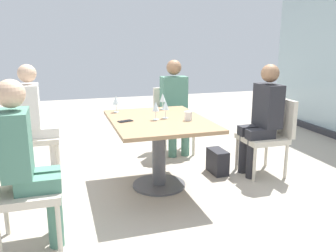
{
  "coord_description": "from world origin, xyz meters",
  "views": [
    {
      "loc": [
        3.39,
        -0.95,
        1.52
      ],
      "look_at": [
        0.0,
        0.1,
        0.65
      ],
      "focal_mm": 37.86,
      "sensor_mm": 36.0,
      "label": 1
    }
  ],
  "objects_px": {
    "dining_table_main": "(159,136)",
    "wine_glass_2": "(166,106)",
    "person_front_left": "(36,114)",
    "wine_glass_1": "(116,101)",
    "wine_glass_3": "(156,107)",
    "chair_far_left": "(173,116)",
    "person_far_left": "(175,102)",
    "cell_phone_on_table": "(125,121)",
    "chair_front_left": "(28,133)",
    "coffee_cup": "(188,116)",
    "wine_glass_0": "(163,98)",
    "person_front_right": "(26,156)",
    "handbag_0": "(217,161)",
    "chair_front_right": "(13,184)",
    "person_near_window": "(263,115)",
    "chair_near_window": "(270,131)"
  },
  "relations": [
    {
      "from": "person_front_right",
      "to": "wine_glass_3",
      "type": "height_order",
      "value": "person_front_right"
    },
    {
      "from": "chair_far_left",
      "to": "coffee_cup",
      "type": "bearing_deg",
      "value": -11.17
    },
    {
      "from": "wine_glass_3",
      "to": "handbag_0",
      "type": "relative_size",
      "value": 0.62
    },
    {
      "from": "chair_front_left",
      "to": "wine_glass_0",
      "type": "bearing_deg",
      "value": 79.54
    },
    {
      "from": "chair_far_left",
      "to": "wine_glass_0",
      "type": "relative_size",
      "value": 4.7
    },
    {
      "from": "wine_glass_3",
      "to": "cell_phone_on_table",
      "type": "xyz_separation_m",
      "value": [
        -0.01,
        -0.31,
        -0.13
      ]
    },
    {
      "from": "person_far_left",
      "to": "chair_far_left",
      "type": "bearing_deg",
      "value": 180.0
    },
    {
      "from": "wine_glass_2",
      "to": "wine_glass_1",
      "type": "bearing_deg",
      "value": -136.26
    },
    {
      "from": "person_front_right",
      "to": "coffee_cup",
      "type": "bearing_deg",
      "value": 113.02
    },
    {
      "from": "chair_far_left",
      "to": "person_front_left",
      "type": "bearing_deg",
      "value": -77.69
    },
    {
      "from": "person_front_left",
      "to": "wine_glass_1",
      "type": "bearing_deg",
      "value": 71.14
    },
    {
      "from": "wine_glass_0",
      "to": "coffee_cup",
      "type": "distance_m",
      "value": 0.64
    },
    {
      "from": "chair_near_window",
      "to": "person_near_window",
      "type": "xyz_separation_m",
      "value": [
        -0.0,
        -0.11,
        0.2
      ]
    },
    {
      "from": "chair_near_window",
      "to": "coffee_cup",
      "type": "height_order",
      "value": "chair_near_window"
    },
    {
      "from": "person_front_right",
      "to": "wine_glass_0",
      "type": "relative_size",
      "value": 6.81
    },
    {
      "from": "wine_glass_2",
      "to": "wine_glass_3",
      "type": "bearing_deg",
      "value": -70.42
    },
    {
      "from": "wine_glass_3",
      "to": "chair_far_left",
      "type": "bearing_deg",
      "value": 154.42
    },
    {
      "from": "person_near_window",
      "to": "person_front_right",
      "type": "relative_size",
      "value": 1.0
    },
    {
      "from": "person_front_right",
      "to": "handbag_0",
      "type": "xyz_separation_m",
      "value": [
        -0.93,
        1.97,
        -0.56
      ]
    },
    {
      "from": "wine_glass_1",
      "to": "wine_glass_3",
      "type": "relative_size",
      "value": 1.0
    },
    {
      "from": "person_near_window",
      "to": "wine_glass_3",
      "type": "relative_size",
      "value": 6.81
    },
    {
      "from": "person_near_window",
      "to": "person_front_left",
      "type": "height_order",
      "value": "same"
    },
    {
      "from": "dining_table_main",
      "to": "wine_glass_0",
      "type": "xyz_separation_m",
      "value": [
        -0.49,
        0.19,
        0.31
      ]
    },
    {
      "from": "coffee_cup",
      "to": "chair_front_left",
      "type": "bearing_deg",
      "value": -119.75
    },
    {
      "from": "wine_glass_0",
      "to": "chair_front_left",
      "type": "bearing_deg",
      "value": -100.46
    },
    {
      "from": "person_front_left",
      "to": "wine_glass_3",
      "type": "xyz_separation_m",
      "value": [
        0.79,
        1.18,
        0.16
      ]
    },
    {
      "from": "wine_glass_2",
      "to": "handbag_0",
      "type": "xyz_separation_m",
      "value": [
        -0.14,
        0.67,
        -0.72
      ]
    },
    {
      "from": "dining_table_main",
      "to": "wine_glass_2",
      "type": "bearing_deg",
      "value": 104.83
    },
    {
      "from": "chair_far_left",
      "to": "wine_glass_3",
      "type": "height_order",
      "value": "wine_glass_3"
    },
    {
      "from": "dining_table_main",
      "to": "person_far_left",
      "type": "bearing_deg",
      "value": 153.24
    },
    {
      "from": "wine_glass_0",
      "to": "chair_far_left",
      "type": "bearing_deg",
      "value": 153.02
    },
    {
      "from": "chair_front_right",
      "to": "wine_glass_2",
      "type": "height_order",
      "value": "wine_glass_2"
    },
    {
      "from": "cell_phone_on_table",
      "to": "person_near_window",
      "type": "bearing_deg",
      "value": 72.07
    },
    {
      "from": "wine_glass_0",
      "to": "wine_glass_3",
      "type": "height_order",
      "value": "same"
    },
    {
      "from": "person_front_right",
      "to": "wine_glass_1",
      "type": "height_order",
      "value": "person_front_right"
    },
    {
      "from": "chair_far_left",
      "to": "person_far_left",
      "type": "height_order",
      "value": "person_far_left"
    },
    {
      "from": "chair_front_right",
      "to": "wine_glass_3",
      "type": "bearing_deg",
      "value": 120.24
    },
    {
      "from": "chair_near_window",
      "to": "wine_glass_1",
      "type": "height_order",
      "value": "wine_glass_1"
    },
    {
      "from": "chair_front_right",
      "to": "person_far_left",
      "type": "bearing_deg",
      "value": 134.42
    },
    {
      "from": "chair_front_right",
      "to": "handbag_0",
      "type": "xyz_separation_m",
      "value": [
        -0.93,
        2.08,
        -0.36
      ]
    },
    {
      "from": "chair_front_left",
      "to": "coffee_cup",
      "type": "xyz_separation_m",
      "value": [
        0.91,
        1.59,
        0.28
      ]
    },
    {
      "from": "chair_front_left",
      "to": "person_front_left",
      "type": "distance_m",
      "value": 0.23
    },
    {
      "from": "chair_front_left",
      "to": "chair_far_left",
      "type": "relative_size",
      "value": 1.0
    },
    {
      "from": "chair_near_window",
      "to": "person_front_right",
      "type": "distance_m",
      "value": 2.66
    },
    {
      "from": "person_front_right",
      "to": "wine_glass_0",
      "type": "xyz_separation_m",
      "value": [
        -1.26,
        1.4,
        0.16
      ]
    },
    {
      "from": "wine_glass_1",
      "to": "chair_far_left",
      "type": "bearing_deg",
      "value": 127.33
    },
    {
      "from": "wine_glass_1",
      "to": "handbag_0",
      "type": "height_order",
      "value": "wine_glass_1"
    },
    {
      "from": "person_far_left",
      "to": "chair_front_left",
      "type": "bearing_deg",
      "value": -81.69
    },
    {
      "from": "wine_glass_3",
      "to": "coffee_cup",
      "type": "distance_m",
      "value": 0.34
    },
    {
      "from": "person_far_left",
      "to": "wine_glass_0",
      "type": "height_order",
      "value": "person_far_left"
    }
  ]
}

